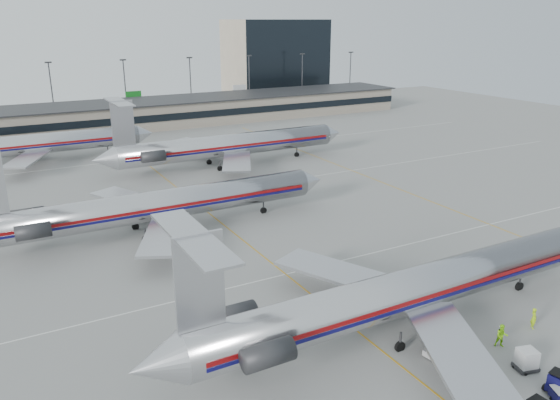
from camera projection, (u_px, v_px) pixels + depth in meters
ground at (341, 319)px, 47.86m from camera, size 260.00×260.00×0.00m
apron_markings at (286, 274)px, 56.18m from camera, size 160.00×0.15×0.02m
terminal at (103, 117)px, 128.42m from camera, size 162.00×17.00×6.25m
light_mast_row at (89, 87)px, 138.39m from camera, size 163.60×0.40×15.28m
distant_building at (275, 60)px, 178.77m from camera, size 30.00×20.00×25.00m
jet_foreground at (402, 292)px, 45.05m from camera, size 46.75×27.53×12.24m
jet_second_row at (155, 205)px, 66.16m from camera, size 46.29×27.25×12.12m
jet_third_row at (225, 145)px, 96.61m from camera, size 47.43×29.18×12.97m
jet_back_row at (29, 144)px, 98.55m from camera, size 44.13×27.15×12.07m
tug_right at (557, 382)px, 38.27m from camera, size 2.21×1.45×1.66m
uld_container at (527, 360)px, 40.65m from camera, size 1.87×1.68×1.67m
belt_loader at (442, 347)px, 42.75m from camera, size 3.93×1.67×2.02m
ramp_worker_near at (534, 318)px, 46.15m from camera, size 0.73×0.81×1.86m
ramp_worker_far at (502, 336)px, 43.46m from camera, size 1.21×1.17×1.97m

